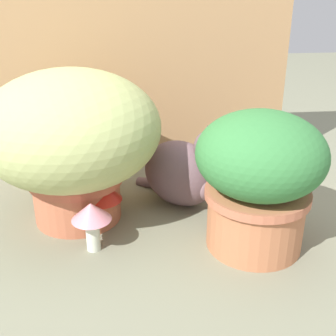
% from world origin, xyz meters
% --- Properties ---
extents(ground_plane, '(6.00, 6.00, 0.00)m').
position_xyz_m(ground_plane, '(0.00, 0.00, 0.00)').
color(ground_plane, gray).
extents(cardboard_backdrop, '(1.13, 0.03, 0.93)m').
position_xyz_m(cardboard_backdrop, '(-0.00, 0.50, 0.46)').
color(cardboard_backdrop, tan).
rests_on(cardboard_backdrop, ground).
extents(grass_planter, '(0.53, 0.53, 0.47)m').
position_xyz_m(grass_planter, '(-0.21, 0.11, 0.27)').
color(grass_planter, '#BA6647').
rests_on(grass_planter, ground).
extents(leafy_planter, '(0.35, 0.35, 0.39)m').
position_xyz_m(leafy_planter, '(0.30, -0.10, 0.22)').
color(leafy_planter, '#BD714A').
rests_on(leafy_planter, ground).
extents(cat, '(0.32, 0.33, 0.32)m').
position_xyz_m(cat, '(0.13, 0.16, 0.12)').
color(cat, '#674F55').
rests_on(cat, ground).
extents(mushroom_ornament_red, '(0.12, 0.12, 0.15)m').
position_xyz_m(mushroom_ornament_red, '(-0.13, 0.04, 0.11)').
color(mushroom_ornament_red, silver).
rests_on(mushroom_ornament_red, ground).
extents(mushroom_ornament_pink, '(0.11, 0.11, 0.15)m').
position_xyz_m(mushroom_ornament_pink, '(-0.16, -0.08, 0.11)').
color(mushroom_ornament_pink, silver).
rests_on(mushroom_ornament_pink, ground).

